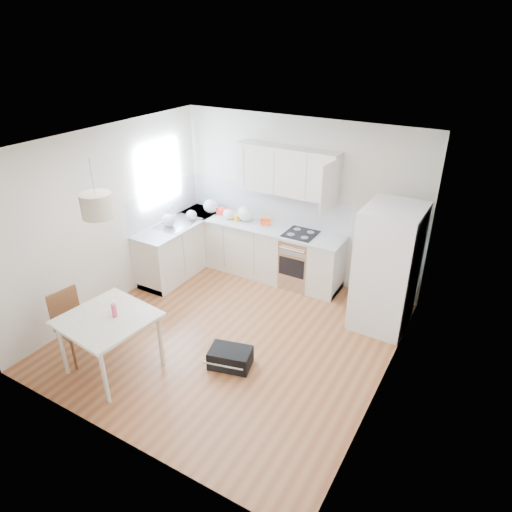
% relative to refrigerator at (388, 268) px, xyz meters
% --- Properties ---
extents(floor, '(4.20, 4.20, 0.00)m').
position_rel_refrigerator_xyz_m(floor, '(-1.73, -1.41, -0.90)').
color(floor, brown).
rests_on(floor, ground).
extents(ceiling, '(4.20, 4.20, 0.00)m').
position_rel_refrigerator_xyz_m(ceiling, '(-1.73, -1.41, 1.80)').
color(ceiling, white).
rests_on(ceiling, wall_back).
extents(wall_back, '(4.20, 0.00, 4.20)m').
position_rel_refrigerator_xyz_m(wall_back, '(-1.73, 0.69, 0.45)').
color(wall_back, beige).
rests_on(wall_back, floor).
extents(wall_left, '(0.00, 4.20, 4.20)m').
position_rel_refrigerator_xyz_m(wall_left, '(-3.83, -1.41, 0.45)').
color(wall_left, beige).
rests_on(wall_left, floor).
extents(wall_right, '(0.00, 4.20, 4.20)m').
position_rel_refrigerator_xyz_m(wall_right, '(0.37, -1.41, 0.45)').
color(wall_right, beige).
rests_on(wall_right, floor).
extents(window_glassblock, '(0.02, 1.00, 1.00)m').
position_rel_refrigerator_xyz_m(window_glassblock, '(-3.82, -0.26, 0.85)').
color(window_glassblock, '#BFE0F9').
rests_on(window_glassblock, wall_left).
extents(cabinets_back, '(3.00, 0.60, 0.88)m').
position_rel_refrigerator_xyz_m(cabinets_back, '(-2.33, 0.39, -0.46)').
color(cabinets_back, beige).
rests_on(cabinets_back, floor).
extents(cabinets_left, '(0.60, 1.80, 0.88)m').
position_rel_refrigerator_xyz_m(cabinets_left, '(-3.53, -0.21, -0.46)').
color(cabinets_left, beige).
rests_on(cabinets_left, floor).
extents(counter_back, '(3.02, 0.64, 0.04)m').
position_rel_refrigerator_xyz_m(counter_back, '(-2.33, 0.39, -0.00)').
color(counter_back, '#AEB0B3').
rests_on(counter_back, cabinets_back).
extents(counter_left, '(0.64, 1.82, 0.04)m').
position_rel_refrigerator_xyz_m(counter_left, '(-3.53, -0.21, -0.00)').
color(counter_left, '#AEB0B3').
rests_on(counter_left, cabinets_left).
extents(backsplash_back, '(3.00, 0.01, 0.58)m').
position_rel_refrigerator_xyz_m(backsplash_back, '(-2.33, 0.69, 0.31)').
color(backsplash_back, silver).
rests_on(backsplash_back, wall_back).
extents(backsplash_left, '(0.01, 1.80, 0.58)m').
position_rel_refrigerator_xyz_m(backsplash_left, '(-3.82, -0.21, 0.31)').
color(backsplash_left, silver).
rests_on(backsplash_left, wall_left).
extents(upper_cabinets, '(1.70, 0.32, 0.75)m').
position_rel_refrigerator_xyz_m(upper_cabinets, '(-1.88, 0.53, 0.97)').
color(upper_cabinets, beige).
rests_on(upper_cabinets, wall_back).
extents(range_oven, '(0.50, 0.61, 0.88)m').
position_rel_refrigerator_xyz_m(range_oven, '(-1.53, 0.39, -0.46)').
color(range_oven, '#B6B8BB').
rests_on(range_oven, floor).
extents(sink, '(0.50, 0.80, 0.16)m').
position_rel_refrigerator_xyz_m(sink, '(-3.53, -0.26, 0.01)').
color(sink, '#B6B8BB').
rests_on(sink, counter_left).
extents(refrigerator, '(0.87, 0.91, 1.80)m').
position_rel_refrigerator_xyz_m(refrigerator, '(0.00, 0.00, 0.00)').
color(refrigerator, white).
rests_on(refrigerator, floor).
extents(dining_table, '(1.11, 1.11, 0.79)m').
position_rel_refrigerator_xyz_m(dining_table, '(-2.63, -2.72, -0.20)').
color(dining_table, beige).
rests_on(dining_table, floor).
extents(dining_chair, '(0.46, 0.46, 0.94)m').
position_rel_refrigerator_xyz_m(dining_chair, '(-3.19, -2.78, -0.43)').
color(dining_chair, '#4B2A16').
rests_on(dining_chair, floor).
extents(drink_bottle, '(0.07, 0.07, 0.21)m').
position_rel_refrigerator_xyz_m(drink_bottle, '(-2.56, -2.65, -0.01)').
color(drink_bottle, '#D33A59').
rests_on(drink_bottle, dining_table).
extents(gym_bag, '(0.60, 0.47, 0.24)m').
position_rel_refrigerator_xyz_m(gym_bag, '(-1.40, -1.93, -0.78)').
color(gym_bag, black).
rests_on(gym_bag, floor).
extents(pendant_lamp, '(0.36, 0.36, 0.27)m').
position_rel_refrigerator_xyz_m(pendant_lamp, '(-2.63, -2.60, 1.28)').
color(pendant_lamp, '#B6A68C').
rests_on(pendant_lamp, ceiling).
extents(grocery_bag_a, '(0.27, 0.23, 0.25)m').
position_rel_refrigerator_xyz_m(grocery_bag_a, '(-3.32, 0.43, 0.14)').
color(grocery_bag_a, white).
rests_on(grocery_bag_a, counter_back).
extents(grocery_bag_b, '(0.21, 0.18, 0.19)m').
position_rel_refrigerator_xyz_m(grocery_bag_b, '(-2.87, 0.34, 0.11)').
color(grocery_bag_b, white).
rests_on(grocery_bag_b, counter_back).
extents(grocery_bag_c, '(0.29, 0.25, 0.26)m').
position_rel_refrigerator_xyz_m(grocery_bag_c, '(-2.59, 0.43, 0.15)').
color(grocery_bag_c, white).
rests_on(grocery_bag_c, counter_back).
extents(grocery_bag_d, '(0.19, 0.16, 0.17)m').
position_rel_refrigerator_xyz_m(grocery_bag_d, '(-3.42, 0.00, 0.10)').
color(grocery_bag_d, white).
rests_on(grocery_bag_d, counter_back).
extents(grocery_bag_e, '(0.23, 0.20, 0.21)m').
position_rel_refrigerator_xyz_m(grocery_bag_e, '(-3.57, -0.41, 0.12)').
color(grocery_bag_e, white).
rests_on(grocery_bag_e, counter_left).
extents(snack_orange, '(0.20, 0.18, 0.12)m').
position_rel_refrigerator_xyz_m(snack_orange, '(-2.22, 0.46, 0.08)').
color(snack_orange, '#F64E15').
rests_on(snack_orange, counter_back).
extents(snack_yellow, '(0.19, 0.16, 0.11)m').
position_rel_refrigerator_xyz_m(snack_yellow, '(-2.75, 0.38, 0.07)').
color(snack_yellow, gold).
rests_on(snack_yellow, counter_back).
extents(snack_red, '(0.19, 0.16, 0.11)m').
position_rel_refrigerator_xyz_m(snack_red, '(-3.11, 0.46, 0.08)').
color(snack_red, red).
rests_on(snack_red, counter_back).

